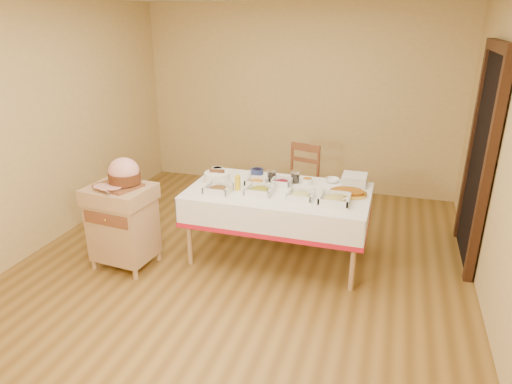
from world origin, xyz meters
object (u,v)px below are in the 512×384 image
ham_on_board (123,174)px  preserve_jar_right (295,177)px  bread_basket (217,177)px  butcher_cart (123,221)px  plate_stack (355,180)px  mustard_bottle (238,182)px  preserve_jar_left (272,176)px  dining_table (278,205)px  brass_platter (348,193)px  dining_chair (299,183)px

ham_on_board → preserve_jar_right: 1.74m
bread_basket → butcher_cart: bearing=-137.6°
preserve_jar_right → plate_stack: preserve_jar_right is taller
mustard_bottle → preserve_jar_right: bearing=37.6°
preserve_jar_left → ham_on_board: bearing=-146.3°
butcher_cart → ham_on_board: (0.04, 0.03, 0.49)m
dining_table → butcher_cart: (-1.44, -0.62, -0.11)m
ham_on_board → preserve_jar_right: size_ratio=3.44×
bread_basket → brass_platter: 1.38m
dining_chair → plate_stack: 1.00m
mustard_bottle → bread_basket: size_ratio=0.68×
dining_table → mustard_bottle: (-0.40, -0.12, 0.24)m
preserve_jar_left → mustard_bottle: bearing=-124.7°
ham_on_board → preserve_jar_left: 1.52m
ham_on_board → plate_stack: 2.34m
dining_table → preserve_jar_left: (-0.14, 0.25, 0.22)m
dining_chair → preserve_jar_right: size_ratio=7.55×
preserve_jar_left → mustard_bottle: (-0.25, -0.37, 0.03)m
brass_platter → bread_basket: bearing=-179.6°
preserve_jar_left → preserve_jar_right: bearing=4.8°
mustard_bottle → butcher_cart: bearing=-154.3°
preserve_jar_left → dining_table: bearing=-60.4°
brass_platter → butcher_cart: bearing=-161.9°
preserve_jar_right → preserve_jar_left: bearing=-175.2°
plate_stack → mustard_bottle: bearing=-155.1°
butcher_cart → preserve_jar_right: (1.55, 0.89, 0.33)m
butcher_cart → preserve_jar_right: bearing=29.9°
ham_on_board → preserve_jar_left: (1.26, 0.84, -0.16)m
brass_platter → dining_chair: bearing=125.9°
preserve_jar_left → mustard_bottle: size_ratio=0.68×
preserve_jar_right → plate_stack: bearing=11.8°
dining_table → butcher_cart: bearing=-156.7°
dining_table → brass_platter: size_ratio=4.90×
mustard_bottle → brass_platter: (1.08, 0.19, -0.06)m
bread_basket → brass_platter: bread_basket is taller
butcher_cart → plate_stack: 2.41m
dining_chair → brass_platter: (0.68, -0.94, 0.30)m
butcher_cart → brass_platter: (2.13, 0.70, 0.30)m
ham_on_board → plate_stack: bearing=25.0°
ham_on_board → bread_basket: ham_on_board is taller
dining_chair → bread_basket: size_ratio=3.49×
mustard_bottle → brass_platter: 1.10m
butcher_cart → dining_chair: bearing=48.6°
ham_on_board → brass_platter: ham_on_board is taller
preserve_jar_left → mustard_bottle: 0.45m
dining_table → preserve_jar_right: preserve_jar_right is taller
butcher_cart → brass_platter: bearing=18.1°
ham_on_board → bread_basket: (0.71, 0.65, -0.17)m
dining_table → brass_platter: 0.71m
dining_table → ham_on_board: 1.57m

